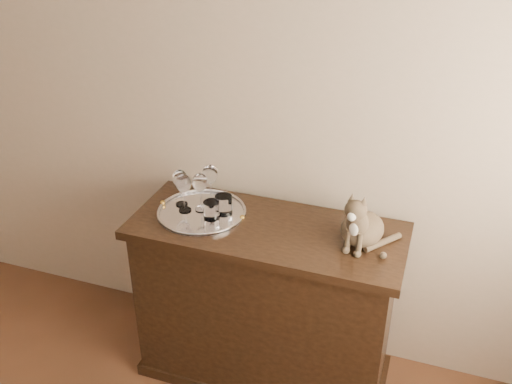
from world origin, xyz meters
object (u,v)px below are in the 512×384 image
wine_glass_a (181,188)px  wine_glass_b (210,184)px  tumbler_a (211,210)px  sideboard (266,304)px  wine_glass_d (200,192)px  cat (364,215)px  tray (202,213)px  wine_glass_c (184,193)px  tumbler_c (224,205)px

wine_glass_a → wine_glass_b: size_ratio=0.94×
wine_glass_a → tumbler_a: size_ratio=2.17×
sideboard → wine_glass_b: (-0.31, 0.11, 0.53)m
sideboard → wine_glass_b: bearing=160.0°
wine_glass_a → wine_glass_d: size_ratio=0.96×
sideboard → cat: bearing=2.7°
wine_glass_d → tumbler_a: wine_glass_d is taller
tray → wine_glass_a: 0.15m
cat → wine_glass_d: bearing=-168.8°
wine_glass_c → tumbler_c: wine_glass_c is taller
wine_glass_a → wine_glass_d: 0.10m
tray → tumbler_a: (0.06, -0.03, 0.04)m
tray → wine_glass_c: (-0.08, -0.01, 0.09)m
wine_glass_d → cat: cat is taller
wine_glass_b → tumbler_c: wine_glass_b is taller
tumbler_c → cat: size_ratio=0.33×
tray → wine_glass_d: wine_glass_d is taller
tray → cat: (0.72, 0.01, 0.13)m
wine_glass_d → cat: (0.73, -0.01, 0.03)m
wine_glass_a → wine_glass_d: (0.10, -0.01, 0.00)m
wine_glass_b → wine_glass_c: wine_glass_b is taller
sideboard → tumbler_c: size_ratio=13.73×
wine_glass_c → cat: size_ratio=0.69×
wine_glass_b → cat: size_ratio=0.71×
tumbler_a → wine_glass_c: bearing=170.4°
sideboard → tray: (-0.31, 0.01, 0.43)m
tray → tumbler_a: bearing=-28.7°
tray → wine_glass_a: (-0.11, 0.03, 0.09)m
cat → wine_glass_b: bearing=-175.2°
sideboard → wine_glass_b: wine_glass_b is taller
wine_glass_b → tumbler_c: 0.13m
cat → wine_glass_a: bearing=-169.5°
wine_glass_b → cat: 0.72m
wine_glass_a → tumbler_c: 0.22m
wine_glass_b → tumbler_c: bearing=-39.1°
wine_glass_a → wine_glass_c: (0.04, -0.04, 0.00)m
tumbler_a → cat: 0.66m
wine_glass_b → wine_glass_d: 0.08m
tray → wine_glass_b: (0.00, 0.10, 0.10)m
sideboard → cat: (0.41, 0.02, 0.56)m
sideboard → tumbler_c: bearing=170.7°
wine_glass_d → tumbler_a: 0.11m
wine_glass_b → wine_glass_d: wine_glass_b is taller
wine_glass_a → sideboard: bearing=-5.9°
cat → tray: bearing=-167.2°
wine_glass_a → tumbler_c: wine_glass_a is taller
wine_glass_b → tumbler_a: size_ratio=2.31×
tray → tumbler_c: 0.11m
sideboard → tray: bearing=177.9°
wine_glass_b → cat: bearing=-7.4°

